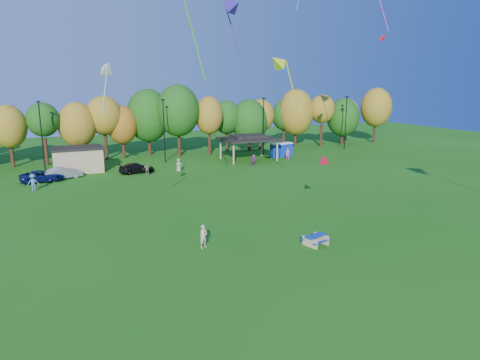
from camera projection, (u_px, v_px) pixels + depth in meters
name	position (u px, v px, depth m)	size (l,w,h in m)	color
ground	(299.00, 274.00, 25.89)	(160.00, 160.00, 0.00)	#19600F
tree_line	(135.00, 119.00, 64.72)	(93.57, 10.55, 11.15)	black
lamp_posts	(164.00, 129.00, 61.23)	(64.50, 0.25, 9.09)	black
utility_building	(78.00, 159.00, 55.40)	(6.30, 4.30, 3.25)	tan
pavilion	(249.00, 139.00, 63.69)	(8.20, 6.20, 3.77)	tan
porta_potties	(282.00, 150.00, 66.97)	(3.75, 1.52, 2.18)	#0D2DAB
picnic_table	(316.00, 239.00, 30.39)	(1.97, 1.77, 0.73)	tan
kite_flyer	(204.00, 236.00, 29.79)	(0.61, 0.40, 1.68)	#B8B28A
car_b	(63.00, 173.00, 51.35)	(1.55, 4.43, 1.46)	gray
car_c	(42.00, 176.00, 49.88)	(2.23, 4.84, 1.35)	#0D1553
car_d	(137.00, 168.00, 54.79)	(1.81, 4.44, 1.29)	black
far_person_0	(147.00, 169.00, 52.90)	(1.01, 0.42, 1.73)	olive
far_person_1	(254.00, 160.00, 59.79)	(1.48, 0.47, 1.59)	#8A397F
far_person_3	(33.00, 182.00, 45.59)	(1.20, 0.69, 1.86)	teal
far_person_4	(288.00, 154.00, 63.99)	(0.67, 0.44, 1.83)	#C65DA5
far_person_5	(179.00, 165.00, 55.42)	(0.87, 0.57, 1.78)	#8AA470
kite_1	(107.00, 68.00, 25.49)	(1.31, 2.14, 3.41)	#B9B9B9
kite_4	(383.00, 37.00, 52.76)	(1.20, 1.38, 1.16)	red
kite_7	(324.00, 159.00, 36.23)	(1.31, 1.50, 1.30)	red
kite_10	(228.00, 5.00, 35.16)	(2.45, 2.74, 4.68)	#2D1887
kite_14	(277.00, 62.00, 36.23)	(3.39, 1.66, 5.54)	#B3D416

